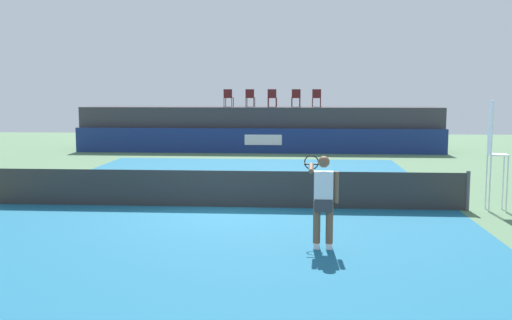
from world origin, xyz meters
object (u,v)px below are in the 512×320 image
object	(u,v)px
spectator_chair_center	(272,97)
tennis_player	(323,198)
spectator_chair_right	(296,97)
spectator_chair_far_left	(228,97)
spectator_chair_left	(250,97)
spectator_chair_far_right	(317,97)
net_post_far	(468,191)
tennis_ball	(412,197)
umpire_chair	(494,148)

from	to	relation	value
spectator_chair_center	tennis_player	xyz separation A→B (m)	(1.81, -18.84, -1.73)
spectator_chair_center	spectator_chair_right	world-z (taller)	same
spectator_chair_far_left	spectator_chair_left	bearing A→B (deg)	10.01
spectator_chair_center	tennis_player	size ratio (longest dim) A/B	0.50
spectator_chair_left	spectator_chair_center	world-z (taller)	same
spectator_chair_center	tennis_player	world-z (taller)	spectator_chair_center
spectator_chair_far_right	tennis_player	distance (m)	19.22
spectator_chair_right	spectator_chair_far_right	bearing A→B (deg)	2.32
spectator_chair_right	net_post_far	bearing A→B (deg)	-73.92
spectator_chair_far_right	spectator_chair_center	bearing A→B (deg)	-172.60
spectator_chair_far_left	spectator_chair_center	bearing A→B (deg)	-4.74
spectator_chair_far_left	tennis_ball	bearing A→B (deg)	-63.39
spectator_chair_right	umpire_chair	world-z (taller)	spectator_chair_right
net_post_far	spectator_chair_far_right	bearing A→B (deg)	102.37
tennis_player	spectator_chair_far_left	bearing A→B (deg)	102.03
spectator_chair_far_left	spectator_chair_left	distance (m)	1.11
spectator_chair_far_left	spectator_chair_center	distance (m)	2.25
net_post_far	tennis_player	size ratio (longest dim) A/B	0.56
spectator_chair_left	tennis_player	xyz separation A→B (m)	(2.96, -19.22, -1.73)
spectator_chair_center	spectator_chair_far_right	world-z (taller)	same
spectator_chair_right	spectator_chair_far_right	distance (m)	1.04
spectator_chair_far_right	spectator_chair_left	bearing A→B (deg)	178.49
spectator_chair_far_left	umpire_chair	size ratio (longest dim) A/B	0.32
spectator_chair_center	spectator_chair_right	xyz separation A→B (m)	(1.20, 0.25, 0.00)
spectator_chair_center	net_post_far	xyz separation A→B (m)	(5.58, -14.98, -2.19)
spectator_chair_far_left	spectator_chair_left	world-z (taller)	same
umpire_chair	net_post_far	world-z (taller)	umpire_chair
tennis_player	spectator_chair_right	bearing A→B (deg)	91.84
umpire_chair	tennis_player	xyz separation A→B (m)	(-4.36, -3.88, -0.63)
net_post_far	tennis_player	xyz separation A→B (m)	(-3.77, -3.87, 0.46)
net_post_far	tennis_ball	bearing A→B (deg)	122.58
spectator_chair_center	spectator_chair_far_right	xyz separation A→B (m)	(2.24, 0.29, 0.00)
umpire_chair	tennis_player	distance (m)	5.87
spectator_chair_far_right	tennis_player	size ratio (longest dim) A/B	0.50
spectator_chair_left	net_post_far	distance (m)	16.91
spectator_chair_center	tennis_ball	distance (m)	14.31
spectator_chair_far_right	umpire_chair	xyz separation A→B (m)	(3.94, -15.26, -1.11)
spectator_chair_right	tennis_ball	distance (m)	14.21
spectator_chair_right	umpire_chair	size ratio (longest dim) A/B	0.32
spectator_chair_far_right	tennis_player	bearing A→B (deg)	-91.27
spectator_chair_left	tennis_player	bearing A→B (deg)	-81.26
spectator_chair_right	spectator_chair_far_left	bearing A→B (deg)	-178.96
spectator_chair_left	spectator_chair_right	world-z (taller)	same
spectator_chair_left	umpire_chair	distance (m)	17.04
net_post_far	umpire_chair	bearing A→B (deg)	0.99
umpire_chair	tennis_ball	bearing A→B (deg)	134.96
umpire_chair	spectator_chair_right	bearing A→B (deg)	108.11
net_post_far	spectator_chair_left	bearing A→B (deg)	113.66
spectator_chair_left	net_post_far	size ratio (longest dim) A/B	0.89
spectator_chair_far_left	spectator_chair_far_right	bearing A→B (deg)	1.33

